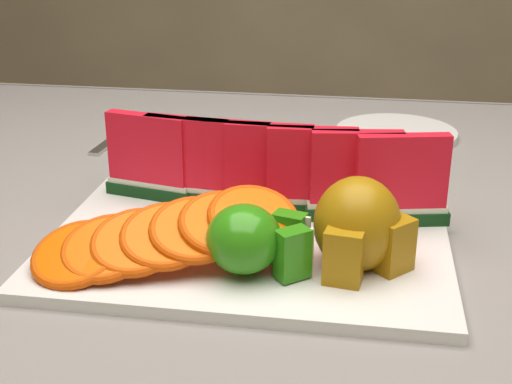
# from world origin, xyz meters

# --- Properties ---
(table) EXTENTS (1.40, 0.90, 0.75)m
(table) POSITION_xyz_m (0.00, 0.00, 0.65)
(table) COLOR brown
(table) RESTS_ON ground
(tablecloth) EXTENTS (1.53, 1.03, 0.20)m
(tablecloth) POSITION_xyz_m (0.00, 0.00, 0.72)
(tablecloth) COLOR gray
(tablecloth) RESTS_ON table
(platter) EXTENTS (0.40, 0.30, 0.01)m
(platter) POSITION_xyz_m (0.06, -0.10, 0.76)
(platter) COLOR silver
(platter) RESTS_ON tablecloth
(apple_cluster) EXTENTS (0.10, 0.08, 0.06)m
(apple_cluster) POSITION_xyz_m (0.08, -0.17, 0.80)
(apple_cluster) COLOR #398118
(apple_cluster) RESTS_ON platter
(pear_cluster) EXTENTS (0.10, 0.10, 0.09)m
(pear_cluster) POSITION_xyz_m (0.17, -0.15, 0.81)
(pear_cluster) COLOR olive
(pear_cluster) RESTS_ON platter
(side_plate) EXTENTS (0.20, 0.20, 0.01)m
(side_plate) POSITION_xyz_m (0.22, 0.30, 0.76)
(side_plate) COLOR silver
(side_plate) RESTS_ON tablecloth
(fork) EXTENTS (0.03, 0.20, 0.00)m
(fork) POSITION_xyz_m (-0.19, 0.23, 0.76)
(fork) COLOR silver
(fork) RESTS_ON tablecloth
(watermelon_row) EXTENTS (0.39, 0.07, 0.10)m
(watermelon_row) POSITION_xyz_m (0.07, -0.03, 0.82)
(watermelon_row) COLOR #103711
(watermelon_row) RESTS_ON platter
(orange_fan_front) EXTENTS (0.27, 0.16, 0.07)m
(orange_fan_front) POSITION_xyz_m (-0.00, -0.17, 0.80)
(orange_fan_front) COLOR #F14B00
(orange_fan_front) RESTS_ON platter
(orange_fan_back) EXTENTS (0.34, 0.12, 0.05)m
(orange_fan_back) POSITION_xyz_m (0.07, 0.02, 0.79)
(orange_fan_back) COLOR #F14B00
(orange_fan_back) RESTS_ON platter
(tangerine_segments) EXTENTS (0.14, 0.07, 0.02)m
(tangerine_segments) POSITION_xyz_m (0.04, -0.09, 0.78)
(tangerine_segments) COLOR orange
(tangerine_segments) RESTS_ON platter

